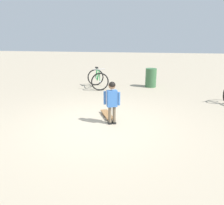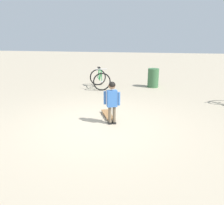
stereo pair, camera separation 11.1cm
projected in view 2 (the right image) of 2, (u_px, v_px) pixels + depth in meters
name	position (u px, v px, depth m)	size (l,w,h in m)	color
ground_plane	(98.00, 125.00, 5.39)	(50.00, 50.00, 0.00)	tan
child_person	(112.00, 98.00, 5.29)	(0.41, 0.25, 1.06)	brown
skateboard	(107.00, 114.00, 5.97)	(0.50, 0.77, 0.07)	olive
bicycle_mid	(100.00, 79.00, 9.20)	(1.08, 1.26, 0.85)	black
trash_bin	(153.00, 78.00, 9.31)	(0.46, 0.46, 0.78)	#38663D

